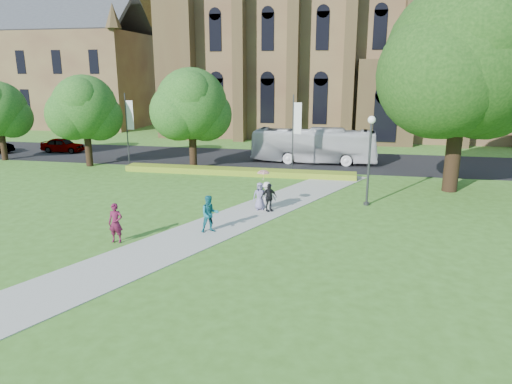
% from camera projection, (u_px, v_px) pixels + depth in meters
% --- Properties ---
extents(ground, '(160.00, 160.00, 0.00)m').
position_uv_depth(ground, '(214.00, 233.00, 22.32)').
color(ground, '#3E6B20').
rests_on(ground, ground).
extents(road, '(160.00, 10.00, 0.02)m').
position_uv_depth(road, '(277.00, 159.00, 41.29)').
color(road, black).
rests_on(road, ground).
extents(footpath, '(15.58, 28.54, 0.04)m').
position_uv_depth(footpath, '(219.00, 226.00, 23.26)').
color(footpath, '#B2B2A8').
rests_on(footpath, ground).
extents(flower_hedge, '(18.00, 1.40, 0.45)m').
position_uv_depth(flower_hedge, '(237.00, 172.00, 35.17)').
color(flower_hedge, '#ABB824').
rests_on(flower_hedge, ground).
extents(cathedral, '(52.60, 18.25, 28.00)m').
position_uv_depth(cathedral, '(385.00, 27.00, 54.83)').
color(cathedral, olive).
rests_on(cathedral, ground).
extents(building_west, '(22.00, 14.00, 18.30)m').
position_uv_depth(building_west, '(70.00, 62.00, 66.33)').
color(building_west, olive).
rests_on(building_west, ground).
extents(streetlamp, '(0.44, 0.44, 5.24)m').
position_uv_depth(streetlamp, '(370.00, 150.00, 26.22)').
color(streetlamp, '#38383D').
rests_on(streetlamp, ground).
extents(large_tree, '(9.60, 9.60, 13.20)m').
position_uv_depth(large_tree, '(463.00, 60.00, 28.17)').
color(large_tree, '#332114').
rests_on(large_tree, ground).
extents(street_tree_0, '(5.20, 5.20, 7.50)m').
position_uv_depth(street_tree_0, '(85.00, 107.00, 37.23)').
color(street_tree_0, '#332114').
rests_on(street_tree_0, ground).
extents(street_tree_1, '(5.60, 5.60, 8.05)m').
position_uv_depth(street_tree_1, '(191.00, 104.00, 35.90)').
color(street_tree_1, '#332114').
rests_on(street_tree_1, ground).
extents(banner_pole_0, '(0.70, 0.10, 6.00)m').
position_uv_depth(banner_pole_0, '(294.00, 129.00, 35.48)').
color(banner_pole_0, '#38383D').
rests_on(banner_pole_0, ground).
extents(banner_pole_1, '(0.70, 0.10, 6.00)m').
position_uv_depth(banner_pole_1, '(128.00, 125.00, 38.15)').
color(banner_pole_1, '#38383D').
rests_on(banner_pole_1, ground).
extents(tour_coach, '(10.78, 2.65, 2.99)m').
position_uv_depth(tour_coach, '(314.00, 146.00, 39.43)').
color(tour_coach, white).
rests_on(tour_coach, road).
extents(car_0, '(4.19, 1.78, 1.41)m').
position_uv_depth(car_0, '(63.00, 145.00, 44.92)').
color(car_0, gray).
rests_on(car_0, road).
extents(pedestrian_0, '(0.71, 0.50, 1.83)m').
position_uv_depth(pedestrian_0, '(116.00, 223.00, 20.80)').
color(pedestrian_0, '#581431').
rests_on(pedestrian_0, footpath).
extents(pedestrian_1, '(1.12, 1.04, 1.84)m').
position_uv_depth(pedestrian_1, '(210.00, 214.00, 22.11)').
color(pedestrian_1, '#176574').
rests_on(pedestrian_1, footpath).
extents(pedestrian_2, '(1.16, 0.85, 1.61)m').
position_uv_depth(pedestrian_2, '(267.00, 196.00, 25.82)').
color(pedestrian_2, silver).
rests_on(pedestrian_2, footpath).
extents(pedestrian_3, '(1.01, 0.81, 1.60)m').
position_uv_depth(pedestrian_3, '(269.00, 197.00, 25.53)').
color(pedestrian_3, black).
rests_on(pedestrian_3, footpath).
extents(pedestrian_4, '(0.87, 0.67, 1.57)m').
position_uv_depth(pedestrian_4, '(260.00, 196.00, 25.83)').
color(pedestrian_4, slate).
rests_on(pedestrian_4, footpath).
extents(parasol, '(0.79, 0.79, 0.61)m').
position_uv_depth(parasol, '(263.00, 177.00, 25.61)').
color(parasol, '#DA9AAD').
rests_on(parasol, pedestrian_4).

